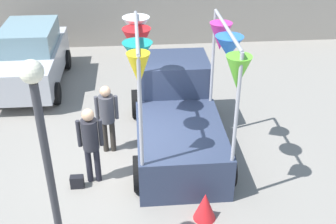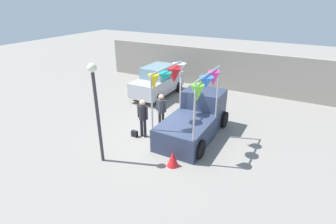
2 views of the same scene
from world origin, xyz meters
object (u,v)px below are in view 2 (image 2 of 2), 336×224
parked_car (158,81)px  person_customer (143,115)px  vendor_truck (195,115)px  folded_kite_bundle_crimson (173,159)px  handbag (135,134)px  street_lamp (96,100)px  person_vendor (161,108)px

parked_car → person_customer: bearing=-66.3°
vendor_truck → folded_kite_bundle_crimson: (0.31, -2.69, -0.64)m
vendor_truck → handbag: vendor_truck is taller
handbag → street_lamp: bearing=-89.5°
vendor_truck → person_vendor: bearing=-171.3°
parked_car → handbag: 5.48m
parked_car → handbag: bearing=-70.6°
person_customer → handbag: person_customer is taller
vendor_truck → person_vendor: 1.62m
vendor_truck → person_customer: bearing=-144.4°
vendor_truck → person_customer: size_ratio=2.30×
vendor_truck → street_lamp: size_ratio=1.07×
vendor_truck → handbag: size_ratio=14.60×
street_lamp → folded_kite_bundle_crimson: (2.53, 0.99, -2.20)m
vendor_truck → folded_kite_bundle_crimson: vendor_truck is taller
person_customer → person_vendor: person_customer is taller
vendor_truck → handbag: bearing=-145.3°
person_customer → handbag: (-0.35, -0.20, -0.94)m
person_vendor → handbag: 1.71m
vendor_truck → handbag: 2.84m
person_vendor → vendor_truck: bearing=8.7°
person_vendor → handbag: size_ratio=6.15×
person_vendor → folded_kite_bundle_crimson: (1.91, -2.45, -0.74)m
person_customer → folded_kite_bundle_crimson: size_ratio=2.96×
vendor_truck → street_lamp: bearing=-121.2°
person_customer → person_vendor: bearing=75.3°
handbag → parked_car: bearing=109.4°
street_lamp → folded_kite_bundle_crimson: size_ratio=6.36×
parked_car → person_vendor: bearing=-57.2°
folded_kite_bundle_crimson → handbag: bearing=155.9°
vendor_truck → person_customer: vendor_truck is taller
parked_car → folded_kite_bundle_crimson: 7.64m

